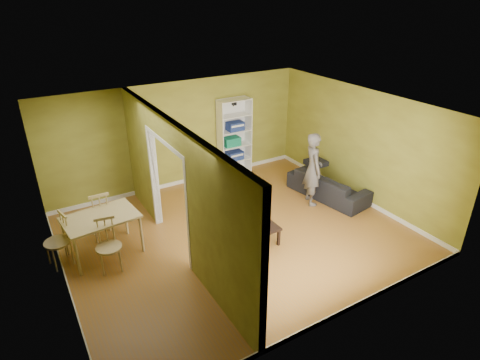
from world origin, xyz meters
name	(u,v)px	position (x,y,z in m)	size (l,w,h in m)	color
room_shell	(236,177)	(0.00, 0.00, 1.30)	(6.50, 6.50, 6.50)	olive
partition	(177,192)	(-1.20, 0.00, 1.30)	(0.22, 5.50, 2.60)	#9A9C36
wall_speaker	(234,103)	(1.50, 2.69, 1.90)	(0.10, 0.10, 0.10)	black
sofa	(328,182)	(2.70, 0.31, 0.38)	(0.86, 2.00, 0.76)	black
person	(313,163)	(2.17, 0.29, 1.00)	(0.57, 0.73, 2.00)	slate
bookshelf	(233,137)	(1.42, 2.61, 1.02)	(0.86, 0.38, 2.04)	white
paper_box_navy_a	(235,155)	(1.43, 2.56, 0.54)	(0.42, 0.27, 0.22)	navy
paper_box_teal	(231,141)	(1.34, 2.56, 0.94)	(0.43, 0.28, 0.22)	#1D5755
paper_box_navy_b	(235,126)	(1.45, 2.56, 1.34)	(0.42, 0.27, 0.22)	navy
coffee_table	(261,228)	(0.27, -0.50, 0.33)	(0.58, 0.58, 0.39)	black
game_controller	(255,226)	(0.14, -0.45, 0.40)	(0.14, 0.04, 0.03)	white
dining_table	(101,220)	(-2.45, 0.72, 0.72)	(1.28, 0.86, 0.80)	tan
chair_left	(57,241)	(-3.22, 0.79, 0.50)	(0.46, 0.46, 1.01)	#CCB885
chair_near	(109,246)	(-2.47, 0.19, 0.49)	(0.45, 0.45, 0.98)	tan
chair_far	(100,214)	(-2.35, 1.30, 0.53)	(0.48, 0.48, 1.05)	#CEB67F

